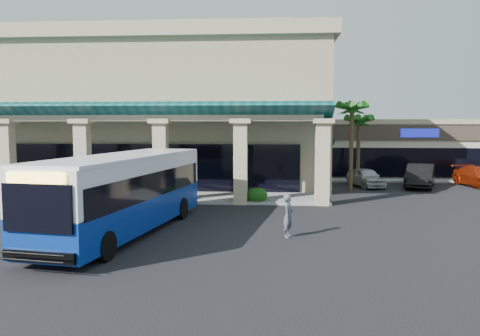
# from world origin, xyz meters

# --- Properties ---
(ground) EXTENTS (110.00, 110.00, 0.00)m
(ground) POSITION_xyz_m (0.00, 0.00, 0.00)
(ground) COLOR black
(main_building) EXTENTS (30.80, 14.80, 11.35)m
(main_building) POSITION_xyz_m (-8.00, 16.00, 5.67)
(main_building) COLOR tan
(main_building) RESTS_ON ground
(arcade) EXTENTS (30.00, 6.20, 5.70)m
(arcade) POSITION_xyz_m (-8.00, 6.80, 2.85)
(arcade) COLOR #0C4949
(arcade) RESTS_ON ground
(strip_mall) EXTENTS (22.50, 12.50, 4.90)m
(strip_mall) POSITION_xyz_m (18.00, 24.00, 2.45)
(strip_mall) COLOR beige
(strip_mall) RESTS_ON ground
(palm_0) EXTENTS (2.40, 2.40, 6.60)m
(palm_0) POSITION_xyz_m (8.50, 11.00, 3.30)
(palm_0) COLOR #1B5617
(palm_0) RESTS_ON ground
(palm_1) EXTENTS (2.40, 2.40, 5.80)m
(palm_1) POSITION_xyz_m (9.50, 14.00, 2.90)
(palm_1) COLOR #1B5617
(palm_1) RESTS_ON ground
(broadleaf_tree) EXTENTS (2.60, 2.60, 4.81)m
(broadleaf_tree) POSITION_xyz_m (7.50, 19.00, 2.41)
(broadleaf_tree) COLOR #15440F
(broadleaf_tree) RESTS_ON ground
(transit_bus) EXTENTS (4.40, 11.72, 3.20)m
(transit_bus) POSITION_xyz_m (-2.66, -2.29, 1.60)
(transit_bus) COLOR navy
(transit_bus) RESTS_ON ground
(pedestrian) EXTENTS (0.57, 0.71, 1.70)m
(pedestrian) POSITION_xyz_m (3.91, -2.47, 0.85)
(pedestrian) COLOR #4B525E
(pedestrian) RESTS_ON ground
(car_silver) EXTENTS (2.53, 4.31, 1.38)m
(car_silver) POSITION_xyz_m (9.94, 13.20, 0.69)
(car_silver) COLOR #BBBBBB
(car_silver) RESTS_ON ground
(car_white) EXTENTS (3.44, 5.36, 1.67)m
(car_white) POSITION_xyz_m (13.70, 13.13, 0.83)
(car_white) COLOR black
(car_white) RESTS_ON ground
(car_red) EXTENTS (2.76, 5.30, 1.47)m
(car_red) POSITION_xyz_m (18.09, 13.73, 0.73)
(car_red) COLOR maroon
(car_red) RESTS_ON ground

